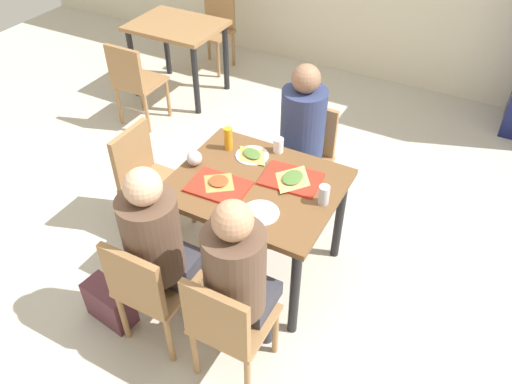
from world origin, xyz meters
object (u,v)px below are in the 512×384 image
chair_far_side (306,151)px  tray_red_far (291,179)px  chair_left_end (146,175)px  paper_plate_center (252,155)px  person_far_side (300,133)px  condiment_bottle (228,139)px  person_in_red (158,241)px  handbag (110,303)px  soda_can (324,195)px  background_table (177,36)px  plastic_cup_a (278,145)px  pizza_slice_b (293,178)px  main_table (256,196)px  person_in_brown_jacket (239,275)px  foil_bundle (194,158)px  pizza_slice_a (219,182)px  chair_near_right (226,323)px  chair_near_left (148,287)px  tray_red_near (219,186)px  paper_plate_near_edge (260,213)px  background_chair_near (134,79)px  background_chair_far (216,25)px  pizza_slice_c (252,154)px  plastic_cup_b (230,213)px

chair_far_side → tray_red_far: (0.18, -0.68, 0.28)m
chair_left_end → paper_plate_center: (0.74, 0.23, 0.28)m
person_far_side → condiment_bottle: bearing=-127.5°
person_in_red → handbag: person_in_red is taller
soda_can → background_table: (-2.34, 1.82, -0.19)m
plastic_cup_a → condiment_bottle: (-0.31, -0.13, 0.03)m
pizza_slice_b → main_table: bearing=-148.3°
person_in_brown_jacket → foil_bundle: bearing=136.9°
pizza_slice_a → background_table: pizza_slice_a is taller
background_table → chair_near_right: bearing=-50.9°
condiment_bottle → handbag: condiment_bottle is taller
chair_near_left → tray_red_far: (0.44, 0.94, 0.28)m
tray_red_near → tray_red_far: 0.45m
main_table → paper_plate_center: paper_plate_center is taller
chair_near_left → paper_plate_near_edge: size_ratio=3.80×
handbag → background_chair_near: 2.35m
handbag → background_chair_far: background_chair_far is taller
pizza_slice_c → soda_can: bearing=-19.4°
tray_red_far → soda_can: 0.28m
main_table → foil_bundle: 0.47m
person_far_side → plastic_cup_a: (-0.03, -0.31, 0.08)m
tray_red_far → plastic_cup_b: 0.52m
foil_bundle → pizza_slice_b: bearing=12.6°
main_table → chair_near_right: 0.87m
paper_plate_center → condiment_bottle: size_ratio=1.38×
person_far_side → paper_plate_near_edge: (0.15, -0.90, 0.03)m
tray_red_far → paper_plate_center: (-0.33, 0.11, -0.00)m
plastic_cup_a → chair_near_left: bearing=-101.2°
main_table → tray_red_far: bearing=35.4°
main_table → background_chair_near: bearing=149.7°
background_chair_far → condiment_bottle: bearing=-56.3°
tray_red_far → pizza_slice_c: (-0.33, 0.10, 0.01)m
person_in_red → paper_plate_center: (0.10, 0.90, 0.03)m
background_table → person_in_red: bearing=-56.9°
tray_red_far → pizza_slice_a: bearing=-145.6°
paper_plate_near_edge → condiment_bottle: size_ratio=1.38×
paper_plate_near_edge → soda_can: size_ratio=1.80×
tray_red_far → background_chair_near: bearing=154.7°
chair_near_left → person_in_red: bearing=90.0°
chair_near_right → main_table: bearing=107.6°
paper_plate_center → background_chair_far: (-1.74, 2.35, -0.28)m
soda_can → foil_bundle: bearing=-177.2°
tray_red_near → background_chair_far: 3.24m
tray_red_far → paper_plate_near_edge: (-0.03, -0.36, -0.00)m
chair_far_side → pizza_slice_a: bearing=-101.5°
background_chair_far → person_in_red: bearing=-63.2°
chair_left_end → pizza_slice_a: size_ratio=4.30×
chair_near_left → soda_can: size_ratio=6.86×
pizza_slice_c → background_chair_near: (-1.75, 0.88, -0.29)m
soda_can → background_chair_far: (-2.34, 2.56, -0.34)m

